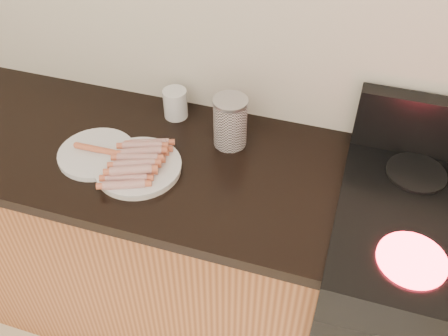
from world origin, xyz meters
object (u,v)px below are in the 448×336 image
(main_plate, at_px, (138,168))
(canister, at_px, (230,122))
(side_plate, at_px, (97,154))
(stove, at_px, (431,316))
(mug, at_px, (175,104))

(main_plate, height_order, canister, canister)
(main_plate, bearing_deg, canister, 42.50)
(main_plate, xyz_separation_m, side_plate, (-0.16, 0.02, -0.00))
(stove, distance_m, mug, 1.13)
(stove, bearing_deg, canister, 168.59)
(stove, relative_size, mug, 8.82)
(stove, distance_m, main_plate, 1.09)
(stove, relative_size, main_plate, 3.43)
(canister, bearing_deg, mug, 159.21)
(stove, relative_size, canister, 5.31)
(side_plate, relative_size, canister, 1.42)
(stove, bearing_deg, mug, 166.38)
(stove, distance_m, canister, 0.94)
(stove, height_order, main_plate, main_plate)
(mug, bearing_deg, main_plate, -91.58)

